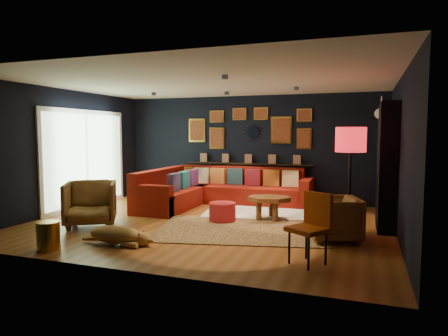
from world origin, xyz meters
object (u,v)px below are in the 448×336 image
(sectional, at_px, (213,191))
(armchair_left, at_px, (90,201))
(pouf, at_px, (222,211))
(armchair_right, at_px, (334,216))
(gold_stool, at_px, (48,235))
(coffee_table, at_px, (269,201))
(orange_chair, at_px, (312,222))
(dog, at_px, (116,231))
(floor_lamp, at_px, (351,144))

(sectional, height_order, armchair_left, armchair_left)
(pouf, height_order, armchair_right, armchair_right)
(gold_stool, bearing_deg, armchair_right, 26.01)
(coffee_table, bearing_deg, orange_chair, -64.74)
(armchair_left, xyz_separation_m, gold_stool, (0.39, -1.44, -0.24))
(dog, bearing_deg, sectional, 85.54)
(sectional, xyz_separation_m, coffee_table, (1.61, -1.17, 0.05))
(sectional, distance_m, pouf, 1.81)
(pouf, xyz_separation_m, armchair_left, (-2.15, -1.11, 0.25))
(coffee_table, height_order, armchair_left, armchair_left)
(pouf, bearing_deg, coffee_table, 28.69)
(sectional, distance_m, floor_lamp, 3.81)
(armchair_right, distance_m, orange_chair, 1.26)
(coffee_table, relative_size, orange_chair, 1.05)
(armchair_right, height_order, orange_chair, orange_chair)
(orange_chair, xyz_separation_m, dog, (-2.91, -0.09, -0.34))
(sectional, bearing_deg, dog, -92.94)
(floor_lamp, height_order, dog, floor_lamp)
(sectional, relative_size, coffee_table, 3.56)
(pouf, height_order, floor_lamp, floor_lamp)
(sectional, xyz_separation_m, floor_lamp, (3.11, -1.86, 1.18))
(coffee_table, bearing_deg, sectional, 144.05)
(sectional, bearing_deg, armchair_left, -116.16)
(armchair_left, relative_size, floor_lamp, 0.50)
(pouf, bearing_deg, armchair_left, -152.76)
(armchair_right, bearing_deg, coffee_table, -148.48)
(pouf, xyz_separation_m, floor_lamp, (2.30, -0.25, 1.31))
(sectional, distance_m, coffee_table, 1.99)
(gold_stool, relative_size, dog, 0.35)
(coffee_table, height_order, floor_lamp, floor_lamp)
(armchair_left, distance_m, dog, 1.48)
(coffee_table, relative_size, floor_lamp, 0.54)
(gold_stool, height_order, dog, gold_stool)
(pouf, xyz_separation_m, gold_stool, (-1.76, -2.55, 0.01))
(coffee_table, distance_m, pouf, 0.93)
(sectional, height_order, orange_chair, orange_chair)
(pouf, bearing_deg, dog, -116.57)
(sectional, distance_m, armchair_right, 3.69)
(gold_stool, relative_size, floor_lamp, 0.23)
(armchair_right, height_order, floor_lamp, floor_lamp)
(floor_lamp, bearing_deg, pouf, 173.80)
(armchair_left, height_order, orange_chair, orange_chair)
(sectional, relative_size, orange_chair, 3.72)
(sectional, distance_m, armchair_left, 3.03)
(pouf, distance_m, orange_chair, 2.72)
(armchair_left, relative_size, orange_chair, 0.97)
(sectional, bearing_deg, gold_stool, -102.84)
(armchair_left, height_order, gold_stool, armchair_left)
(orange_chair, bearing_deg, dog, -144.45)
(sectional, height_order, floor_lamp, floor_lamp)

